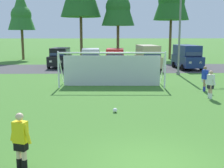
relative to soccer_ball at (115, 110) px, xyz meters
name	(u,v)px	position (x,y,z in m)	size (l,w,h in m)	color
ground_plane	(119,82)	(0.76, 9.17, -0.11)	(400.00, 400.00, 0.00)	#3D7028
parking_lot_strip	(114,68)	(0.76, 18.30, -0.11)	(52.00, 8.40, 0.01)	#3D3D3F
soccer_ball	(115,110)	(0.00, 0.00, 0.00)	(0.22, 0.22, 0.22)	white
soccer_goal	(112,68)	(0.09, 7.20, 1.18)	(7.49, 2.24, 2.57)	white
referee	(21,142)	(-2.87, -6.01, 0.71)	(0.69, 0.41, 1.64)	beige
player_striker_near	(205,79)	(6.12, 5.19, 0.71)	(0.36, 0.74, 1.64)	#936B4C
player_midfield_center	(211,85)	(5.69, 2.95, 0.71)	(0.44, 0.69, 1.64)	tan
parked_car_slot_far_left	(60,57)	(-5.27, 19.52, 1.00)	(2.36, 4.71, 2.16)	black
parked_car_slot_left	(91,59)	(-1.78, 17.53, 1.00)	(2.21, 4.64, 2.16)	#B2B2BC
parked_car_slot_center_left	(115,59)	(0.78, 17.44, 1.00)	(2.39, 4.73, 2.16)	red
parked_car_slot_center	(148,57)	(4.24, 17.39, 1.23)	(2.47, 4.93, 2.52)	tan
parked_car_slot_center_right	(187,56)	(8.46, 17.54, 1.23)	(2.44, 4.92, 2.52)	navy
tree_left_edge	(21,10)	(-12.00, 29.77, 6.86)	(3.80, 3.80, 10.13)	brown
tree_center_back	(118,1)	(1.52, 25.44, 7.71)	(4.27, 4.27, 11.38)	brown
street_lamp	(182,31)	(6.59, 13.15, 3.84)	(2.00, 0.32, 7.62)	slate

